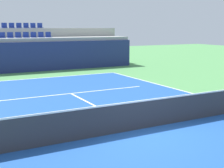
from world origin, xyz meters
The scene contains 11 objects.
ground_plane centered at (0.00, 0.00, 0.00)m, with size 80.00×80.00×0.00m, color #4C8C4C.
court_surface centered at (0.00, 0.00, 0.01)m, with size 11.00×24.00×0.01m, color #1E4C99.
baseline_far centered at (0.00, 11.95, 0.01)m, with size 11.00×0.10×0.00m, color white.
service_line_far centered at (0.00, 6.40, 0.01)m, with size 8.26×0.10×0.00m, color white.
centre_service_line centered at (0.00, 3.20, 0.01)m, with size 0.10×6.40×0.00m, color white.
back_wall centered at (0.00, 15.33, 1.11)m, with size 17.60×0.30×2.23m, color navy.
stands_tier_lower centered at (0.00, 16.68, 1.26)m, with size 17.60×2.40×2.51m, color #9E9E99.
stands_tier_upper centered at (0.00, 19.08, 1.62)m, with size 17.60×2.40×3.25m, color #9E9E99.
seating_row_lower centered at (0.00, 16.77, 2.64)m, with size 4.63×0.44×0.44m.
seating_row_upper centered at (0.00, 19.17, 3.37)m, with size 4.63×0.44×0.44m.
tennis_net centered at (0.00, 0.00, 0.51)m, with size 11.08×0.08×1.07m.
Camera 1 is at (-5.51, -8.33, 3.32)m, focal length 50.48 mm.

